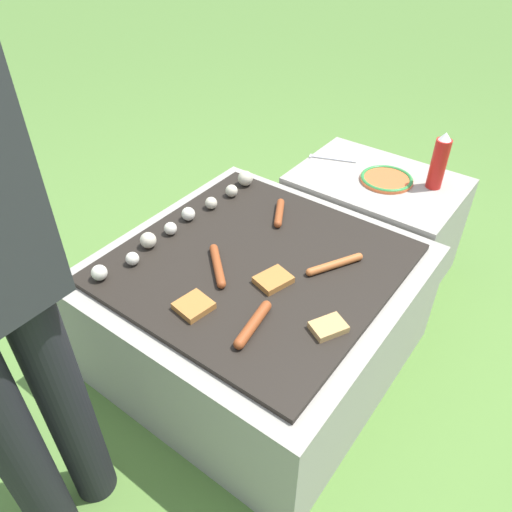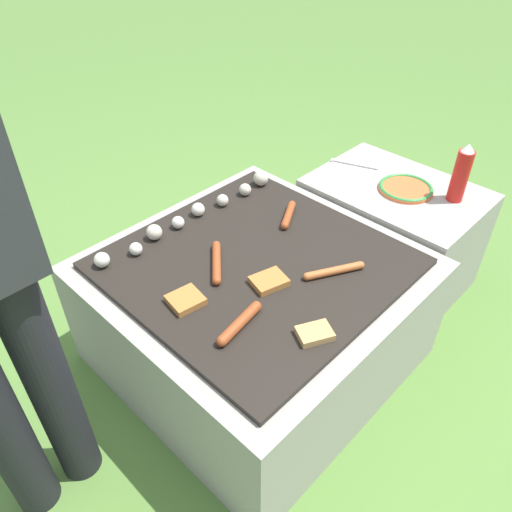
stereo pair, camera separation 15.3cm
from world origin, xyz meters
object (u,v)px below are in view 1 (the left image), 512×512
Objects in this scene: plate_colorful at (387,179)px; sausage_front_center at (335,264)px; condiment_bottle at (439,162)px; fork_utensil at (330,159)px.

sausage_front_center is at bearing -170.31° from plate_colorful.
condiment_bottle is 1.18× the size of fork_utensil.
plate_colorful is 1.08× the size of fork_utensil.
plate_colorful is at bearing 112.61° from condiment_bottle.
fork_utensil is at bearing 31.27° from sausage_front_center.
condiment_bottle is at bearing -5.57° from sausage_front_center.
fork_utensil is at bearing 85.18° from plate_colorful.
plate_colorful is at bearing -94.82° from fork_utensil.
plate_colorful is (0.57, 0.10, -0.00)m from sausage_front_center.
sausage_front_center is 0.89× the size of plate_colorful.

